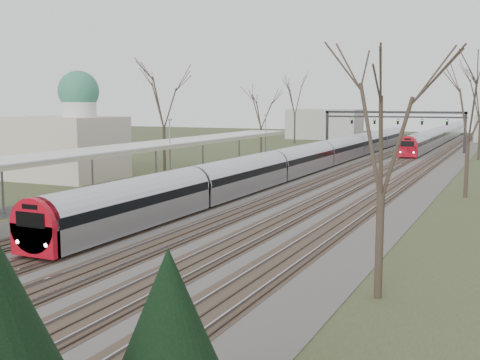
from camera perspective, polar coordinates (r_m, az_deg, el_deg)
The scene contains 10 objects.
track_bed at distance 64.80m, azimuth 9.29°, elevation 0.81°, with size 24.00×160.00×0.22m.
platform at distance 52.30m, azimuth -5.87°, elevation -0.21°, with size 3.50×69.00×1.00m, color #9E9B93.
canopy at distance 48.15m, azimuth -8.67°, elevation 3.20°, with size 4.10×50.00×3.11m.
dome_building at distance 59.82m, azimuth -16.17°, elevation 3.59°, with size 10.00×8.00×10.30m.
signal_gantry at distance 93.66m, azimuth 14.35°, elevation 5.64°, with size 21.00×0.59×6.08m.
tree_west_far at distance 64.96m, azimuth -7.27°, elevation 7.89°, with size 5.50×5.50×11.33m.
tree_east_near at distance 22.51m, azimuth 13.40°, elevation 5.12°, with size 4.50×4.50×9.27m.
tree_east_far at distance 49.17m, azimuth 20.95°, elevation 6.80°, with size 5.00×5.00×10.30m.
train_near at distance 68.54m, azimuth 7.82°, elevation 2.38°, with size 2.62×90.21×3.05m.
train_far at distance 117.77m, azimuth 18.55°, elevation 4.13°, with size 2.62×75.21×3.05m.
Camera 1 is at (17.49, -7.04, 7.36)m, focal length 45.00 mm.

